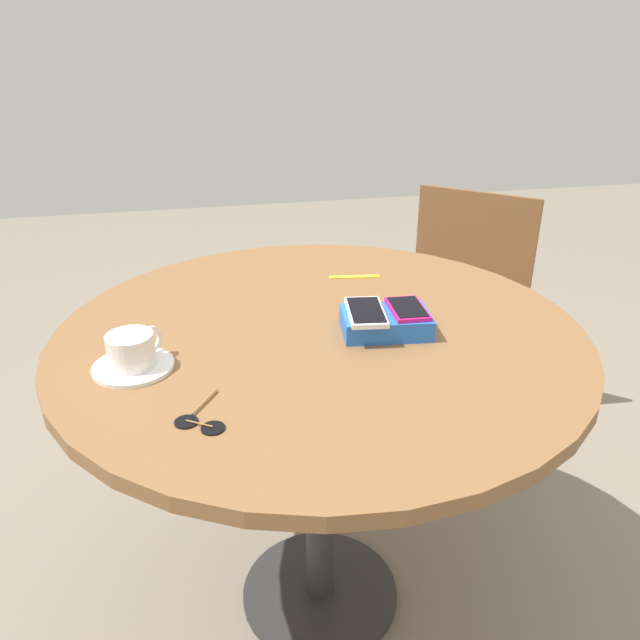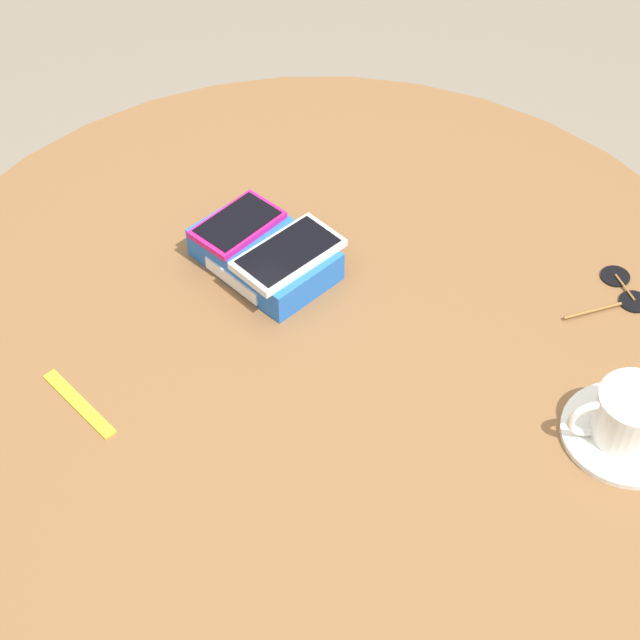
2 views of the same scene
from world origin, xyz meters
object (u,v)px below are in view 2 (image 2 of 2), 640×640
(coffee_cup, at_px, (630,414))
(lanyard_strap, at_px, (79,404))
(phone_box, at_px, (264,254))
(phone_white, at_px, (288,254))
(saucer, at_px, (626,434))
(phone_magenta, at_px, (238,224))
(sunglasses, at_px, (621,291))
(round_table, at_px, (320,383))

(coffee_cup, xyz_separation_m, lanyard_strap, (-0.52, -0.36, -0.04))
(phone_box, height_order, coffee_cup, coffee_cup)
(phone_box, relative_size, phone_white, 1.29)
(lanyard_strap, bearing_deg, coffee_cup, 34.65)
(saucer, bearing_deg, phone_magenta, -175.08)
(phone_box, bearing_deg, sunglasses, 32.85)
(lanyard_strap, height_order, sunglasses, sunglasses)
(phone_white, distance_m, coffee_cup, 0.47)
(round_table, distance_m, phone_box, 0.19)
(phone_magenta, relative_size, coffee_cup, 1.19)
(phone_white, xyz_separation_m, coffee_cup, (0.46, 0.05, -0.01))
(round_table, xyz_separation_m, phone_white, (-0.09, 0.04, 0.15))
(saucer, xyz_separation_m, lanyard_strap, (-0.52, -0.36, -0.00))
(round_table, xyz_separation_m, lanyard_strap, (-0.15, -0.27, 0.10))
(phone_white, bearing_deg, lanyard_strap, -100.93)
(round_table, distance_m, sunglasses, 0.41)
(saucer, relative_size, coffee_cup, 1.49)
(round_table, bearing_deg, phone_magenta, 165.58)
(round_table, xyz_separation_m, phone_magenta, (-0.18, 0.05, 0.15))
(phone_white, height_order, coffee_cup, coffee_cup)
(round_table, xyz_separation_m, saucer, (0.38, 0.09, 0.11))
(phone_box, bearing_deg, phone_magenta, 179.59)
(coffee_cup, bearing_deg, lanyard_strap, -145.35)
(phone_box, distance_m, phone_white, 0.05)
(round_table, bearing_deg, saucer, 13.84)
(round_table, relative_size, coffee_cup, 11.06)
(coffee_cup, relative_size, lanyard_strap, 0.79)
(phone_magenta, bearing_deg, saucer, 4.92)
(phone_white, height_order, lanyard_strap, phone_white)
(lanyard_strap, bearing_deg, round_table, 61.37)
(phone_box, height_order, saucer, phone_box)
(phone_box, relative_size, lanyard_strap, 1.50)
(phone_magenta, height_order, saucer, phone_magenta)
(lanyard_strap, xyz_separation_m, sunglasses, (0.41, 0.57, 0.00))
(phone_magenta, xyz_separation_m, saucer, (0.55, 0.05, -0.05))
(phone_magenta, relative_size, lanyard_strap, 0.94)
(phone_box, bearing_deg, round_table, -19.05)
(lanyard_strap, bearing_deg, phone_box, 86.82)
(saucer, relative_size, lanyard_strap, 1.17)
(coffee_cup, bearing_deg, phone_box, -174.79)
(sunglasses, bearing_deg, lanyard_strap, -125.77)
(lanyard_strap, distance_m, sunglasses, 0.70)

